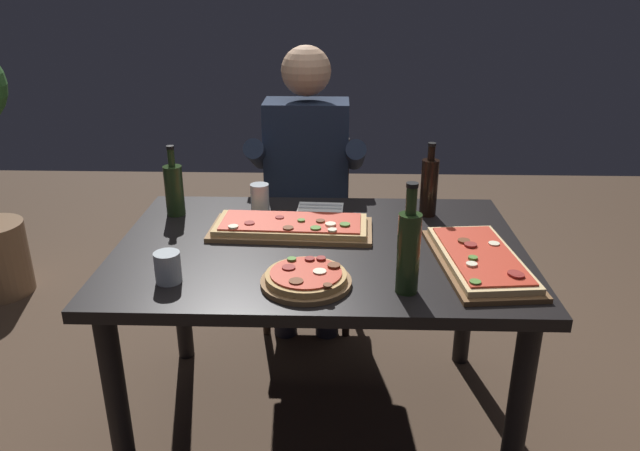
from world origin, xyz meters
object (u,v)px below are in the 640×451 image
object	(u,v)px
vinegar_bottle_green	(174,189)
seated_diner	(307,178)
tumbler_near_camera	(260,197)
diner_chair	(308,220)
pizza_round_far	(306,278)
tumbler_far_side	(168,269)
pizza_rectangular_left	(480,260)
wine_bottle_dark	(429,186)
pizza_rectangular_front	(291,227)
dining_table	(320,269)
oil_bottle_amber	(408,250)

from	to	relation	value
vinegar_bottle_green	seated_diner	size ratio (longest dim) A/B	0.21
tumbler_near_camera	diner_chair	xyz separation A→B (m)	(0.16, 0.52, -0.31)
pizza_round_far	tumbler_far_side	distance (m)	0.42
pizza_rectangular_left	wine_bottle_dark	size ratio (longest dim) A/B	1.90
pizza_rectangular_front	pizza_rectangular_left	xyz separation A→B (m)	(0.62, -0.26, 0.00)
diner_chair	wine_bottle_dark	bearing A→B (deg)	-48.59
wine_bottle_dark	seated_diner	world-z (taller)	seated_diner
vinegar_bottle_green	diner_chair	size ratio (longest dim) A/B	0.32
wine_bottle_dark	tumbler_far_side	distance (m)	1.04
dining_table	wine_bottle_dark	world-z (taller)	wine_bottle_dark
wine_bottle_dark	tumbler_far_side	xyz separation A→B (m)	(-0.86, -0.59, -0.08)
vinegar_bottle_green	tumbler_far_side	size ratio (longest dim) A/B	2.87
pizza_round_far	vinegar_bottle_green	world-z (taller)	vinegar_bottle_green
dining_table	tumbler_far_side	distance (m)	0.55
wine_bottle_dark	dining_table	bearing A→B (deg)	-144.19
pizza_rectangular_left	dining_table	bearing A→B (deg)	163.99
vinegar_bottle_green	diner_chair	world-z (taller)	vinegar_bottle_green
pizza_round_far	oil_bottle_amber	distance (m)	0.32
pizza_rectangular_left	vinegar_bottle_green	bearing A→B (deg)	158.87
seated_diner	vinegar_bottle_green	bearing A→B (deg)	-136.25
pizza_rectangular_left	oil_bottle_amber	bearing A→B (deg)	-144.38
tumbler_near_camera	seated_diner	size ratio (longest dim) A/B	0.08
diner_chair	seated_diner	size ratio (longest dim) A/B	0.65
dining_table	vinegar_bottle_green	size ratio (longest dim) A/B	5.10
tumbler_near_camera	seated_diner	world-z (taller)	seated_diner
tumbler_far_side	pizza_rectangular_front	bearing A→B (deg)	49.54
pizza_round_far	wine_bottle_dark	bearing A→B (deg)	53.35
dining_table	seated_diner	distance (m)	0.75
pizza_round_far	wine_bottle_dark	size ratio (longest dim) A/B	0.96
wine_bottle_dark	tumbler_far_side	world-z (taller)	wine_bottle_dark
dining_table	diner_chair	size ratio (longest dim) A/B	1.61
dining_table	seated_diner	bearing A→B (deg)	96.46
vinegar_bottle_green	pizza_round_far	bearing A→B (deg)	-46.60
oil_bottle_amber	tumbler_near_camera	distance (m)	0.84
pizza_rectangular_front	pizza_round_far	world-z (taller)	same
wine_bottle_dark	tumbler_near_camera	bearing A→B (deg)	176.87
pizza_round_far	oil_bottle_amber	bearing A→B (deg)	-6.48
tumbler_near_camera	dining_table	bearing A→B (deg)	-53.37
dining_table	tumbler_near_camera	world-z (taller)	tumbler_near_camera
wine_bottle_dark	diner_chair	distance (m)	0.83
pizza_rectangular_front	diner_chair	world-z (taller)	diner_chair
pizza_rectangular_left	seated_diner	xyz separation A→B (m)	(-0.60, 0.88, -0.02)
pizza_rectangular_front	wine_bottle_dark	bearing A→B (deg)	19.79
pizza_rectangular_left	tumbler_far_side	xyz separation A→B (m)	(-0.97, -0.14, 0.02)
pizza_round_far	tumbler_near_camera	xyz separation A→B (m)	(-0.22, 0.63, 0.03)
tumbler_near_camera	seated_diner	xyz separation A→B (m)	(0.16, 0.40, -0.05)
seated_diner	pizza_round_far	bearing A→B (deg)	-87.10
seated_diner	diner_chair	bearing A→B (deg)	90.00
tumbler_far_side	diner_chair	xyz separation A→B (m)	(0.36, 1.15, -0.29)
vinegar_bottle_green	tumbler_far_side	bearing A→B (deg)	-77.95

